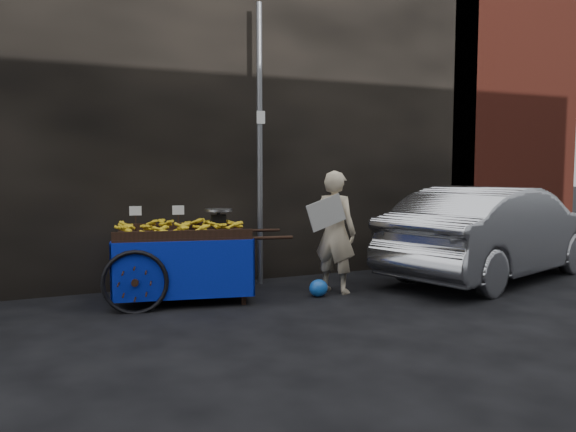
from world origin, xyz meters
name	(u,v)px	position (x,y,z in m)	size (l,w,h in m)	color
ground	(275,306)	(0.00, 0.00, 0.00)	(80.00, 80.00, 0.00)	black
building_wall	(237,118)	(0.39, 2.60, 2.50)	(13.50, 2.00, 5.00)	black
street_pole	(260,145)	(0.30, 1.30, 2.01)	(0.12, 0.10, 4.00)	slate
banana_cart	(178,240)	(-1.01, 0.77, 0.77)	(2.45, 1.45, 1.25)	black
vendor	(335,232)	(1.02, 0.36, 0.83)	(0.86, 0.72, 1.65)	beige
plastic_bag	(318,288)	(0.71, 0.22, 0.11)	(0.25, 0.20, 0.23)	blue
parked_car	(495,232)	(3.75, 0.28, 0.70)	(1.49, 4.26, 1.40)	#ACAEB3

